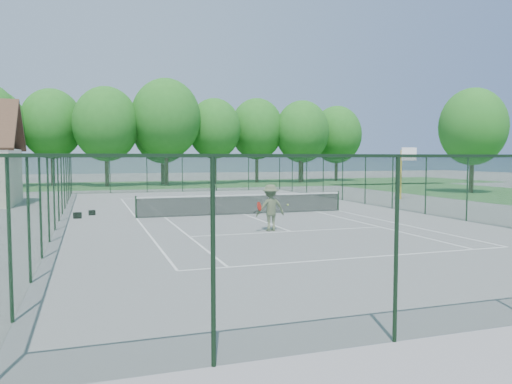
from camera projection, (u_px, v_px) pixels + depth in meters
ground at (244, 214)px, 26.04m from camera, size 140.00×140.00×0.00m
grass_far at (163, 184)px, 54.41m from camera, size 80.00×16.00×0.01m
court_lines at (244, 214)px, 26.04m from camera, size 11.05×23.85×0.01m
tennis_net at (244, 203)px, 26.00m from camera, size 11.08×0.08×1.10m
fence_enclosure at (244, 184)px, 25.93m from camera, size 18.05×36.05×3.02m
tree_line_far at (162, 129)px, 53.99m from camera, size 39.40×6.40×9.70m
basketball_goal at (405, 163)px, 34.99m from camera, size 1.20×1.43×3.65m
tree_side at (473, 127)px, 41.39m from camera, size 5.51×5.51×8.72m
sports_bag_a at (77, 215)px, 24.25m from camera, size 0.41×0.30×0.30m
sports_bag_b at (92, 213)px, 25.62m from camera, size 0.35×0.22×0.26m
tennis_player at (270, 208)px, 20.11m from camera, size 1.82×0.93×1.88m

